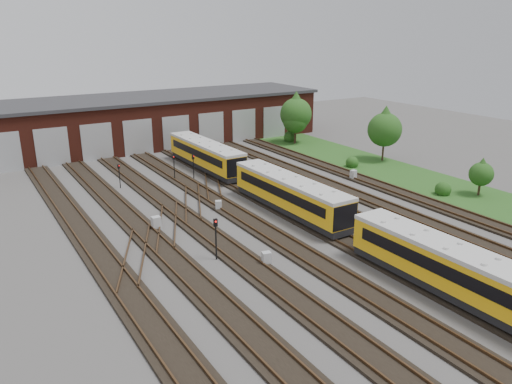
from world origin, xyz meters
TOP-DOWN VIEW (x-y plane):
  - ground at (0.00, 0.00)m, footprint 120.00×120.00m
  - track_network at (-0.17, 0.59)m, footprint 30.40×70.00m
  - maintenance_shed at (-0.01, 39.97)m, footprint 51.00×12.50m
  - grass_verge at (19.00, 10.00)m, footprint 8.00×55.00m
  - metro_train at (2.00, 7.48)m, footprint 2.62×45.65m
  - signal_mast_0 at (-7.37, 2.87)m, footprint 0.29×0.27m
  - signal_mast_1 at (-8.10, 21.98)m, footprint 0.25×0.24m
  - signal_mast_2 at (-2.59, 21.43)m, footprint 0.25×0.24m
  - signal_mast_3 at (-0.67, 20.94)m, footprint 0.27×0.26m
  - relay_cabinet_0 at (-8.95, 9.99)m, footprint 0.66×0.55m
  - relay_cabinet_1 at (-2.79, 11.33)m, footprint 0.66×0.61m
  - relay_cabinet_2 at (-4.95, 0.37)m, footprint 0.66×0.59m
  - relay_cabinet_3 at (2.08, 17.64)m, footprint 0.72×0.64m
  - relay_cabinet_4 at (13.38, 12.18)m, footprint 0.70×0.63m
  - tree_0 at (18.37, 29.30)m, footprint 4.24×4.24m
  - tree_1 at (18.09, 29.04)m, footprint 3.35×3.35m
  - tree_2 at (21.59, 16.19)m, footprint 3.95×3.95m
  - tree_3 at (19.89, 2.10)m, footprint 2.22×2.22m
  - bush_0 at (17.19, 4.00)m, footprint 1.51×1.51m
  - bush_1 at (16.60, 15.92)m, footprint 1.43×1.43m
  - bush_2 at (18.40, 30.55)m, footprint 1.74×1.74m

SIDE VIEW (x-z plane):
  - ground at x=0.00m, z-range 0.00..0.00m
  - grass_verge at x=19.00m, z-range 0.00..0.05m
  - track_network at x=-0.17m, z-range -0.06..0.27m
  - relay_cabinet_1 at x=-2.79m, z-range 0.00..0.88m
  - relay_cabinet_2 at x=-4.95m, z-range 0.00..0.94m
  - relay_cabinet_4 at x=13.38m, z-range 0.00..1.00m
  - relay_cabinet_3 at x=2.08m, z-range 0.00..1.03m
  - relay_cabinet_0 at x=-8.95m, z-range 0.00..1.09m
  - bush_1 at x=16.60m, z-range 0.00..1.43m
  - bush_0 at x=17.19m, z-range 0.00..1.51m
  - bush_2 at x=18.40m, z-range 0.00..1.74m
  - signal_mast_1 at x=-8.10m, z-range 0.36..2.79m
  - signal_mast_3 at x=-0.67m, z-range 0.39..3.01m
  - signal_mast_2 at x=-2.59m, z-range 0.38..3.09m
  - metro_train at x=2.00m, z-range 0.36..3.18m
  - signal_mast_0 at x=-7.37m, z-range 0.44..3.40m
  - tree_3 at x=19.89m, z-range 0.52..4.20m
  - maintenance_shed at x=-0.01m, z-range 0.03..6.38m
  - tree_1 at x=18.09m, z-range 0.79..6.34m
  - tree_2 at x=21.59m, z-range 0.93..7.47m
  - tree_0 at x=18.37m, z-range 1.00..8.03m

